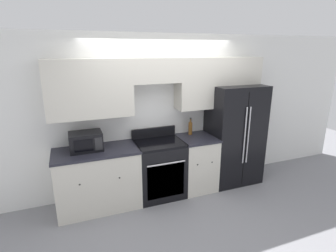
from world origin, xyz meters
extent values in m
plane|color=gray|center=(0.00, 0.00, 0.00)|extent=(12.00, 12.00, 0.00)
cube|color=white|center=(0.00, 0.66, 1.30)|extent=(8.00, 0.06, 2.60)
cube|color=beige|center=(-1.13, 0.46, 1.81)|extent=(1.21, 0.33, 0.83)
cube|color=beige|center=(-0.15, 0.46, 2.04)|extent=(0.76, 0.33, 0.38)
cube|color=beige|center=(0.98, 0.46, 1.81)|extent=(1.51, 0.33, 0.83)
cube|color=beige|center=(-1.13, 0.31, 0.45)|extent=(1.21, 0.62, 0.90)
cube|color=#23232D|center=(-1.13, 0.31, 0.91)|extent=(1.23, 0.64, 0.03)
sphere|color=black|center=(-1.40, 0.00, 0.58)|extent=(0.03, 0.03, 0.03)
sphere|color=black|center=(-0.86, 0.00, 0.58)|extent=(0.03, 0.03, 0.03)
cube|color=beige|center=(0.52, 0.31, 0.45)|extent=(0.58, 0.62, 0.90)
cube|color=#23232D|center=(0.52, 0.31, 0.91)|extent=(0.61, 0.64, 0.03)
sphere|color=black|center=(0.39, 0.00, 0.58)|extent=(0.03, 0.03, 0.03)
sphere|color=black|center=(0.65, 0.00, 0.58)|extent=(0.03, 0.03, 0.03)
cube|color=black|center=(-0.15, 0.31, 0.45)|extent=(0.76, 0.62, 0.89)
cube|color=black|center=(-0.15, 0.01, 0.40)|extent=(0.61, 0.01, 0.57)
cube|color=black|center=(-0.15, 0.31, 0.91)|extent=(0.76, 0.62, 0.04)
cube|color=black|center=(-0.15, 0.59, 1.01)|extent=(0.76, 0.04, 0.16)
cylinder|color=silver|center=(-0.15, -0.02, 0.69)|extent=(0.61, 0.02, 0.02)
cube|color=black|center=(1.27, 0.36, 0.88)|extent=(0.93, 0.72, 1.76)
cube|color=black|center=(1.27, 0.00, 0.88)|extent=(0.01, 0.01, 1.62)
cylinder|color=#B7B7BC|center=(1.24, -0.02, 0.97)|extent=(0.02, 0.02, 0.97)
cylinder|color=#B7B7BC|center=(1.31, -0.02, 0.97)|extent=(0.02, 0.02, 0.97)
cube|color=black|center=(-1.26, 0.37, 1.06)|extent=(0.46, 0.34, 0.26)
cube|color=black|center=(-1.30, 0.20, 1.06)|extent=(0.25, 0.01, 0.17)
cube|color=#262628|center=(-1.09, 0.20, 1.06)|extent=(0.10, 0.01, 0.19)
cylinder|color=brown|center=(0.48, 0.49, 1.04)|extent=(0.07, 0.07, 0.21)
cylinder|color=brown|center=(0.48, 0.49, 1.17)|extent=(0.03, 0.03, 0.06)
cylinder|color=black|center=(0.48, 0.49, 1.21)|extent=(0.03, 0.03, 0.02)
camera|label=1|loc=(-1.43, -3.40, 2.34)|focal=28.00mm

